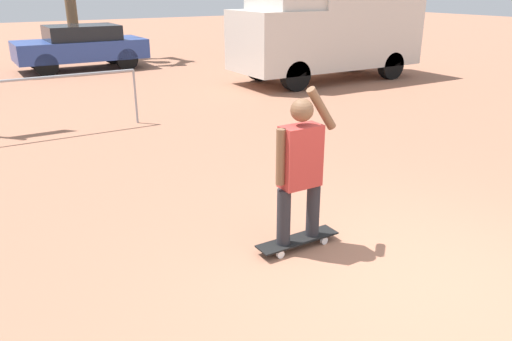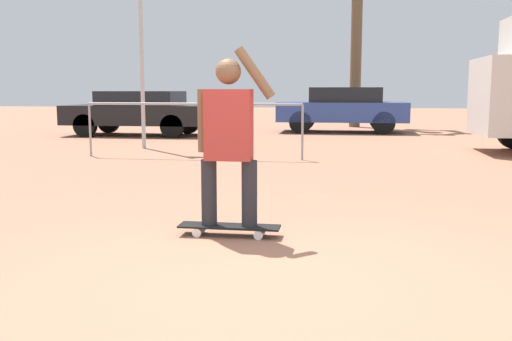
% 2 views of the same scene
% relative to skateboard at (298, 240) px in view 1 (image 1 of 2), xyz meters
% --- Properties ---
extents(ground_plane, '(80.00, 80.00, 0.00)m').
position_rel_skateboard_xyz_m(ground_plane, '(0.50, -1.20, -0.08)').
color(ground_plane, '#A36B51').
extents(skateboard, '(0.92, 0.23, 0.10)m').
position_rel_skateboard_xyz_m(skateboard, '(0.00, 0.00, 0.00)').
color(skateboard, black).
rests_on(skateboard, ground_plane).
extents(person_skateboarder, '(0.70, 0.22, 1.59)m').
position_rel_skateboard_xyz_m(person_skateboarder, '(-0.00, 0.00, 0.86)').
color(person_skateboarder, '#28282D').
rests_on(person_skateboarder, skateboard).
extents(camper_van, '(5.51, 2.05, 2.82)m').
position_rel_skateboard_xyz_m(camper_van, '(6.62, 7.68, 1.46)').
color(camper_van, black).
rests_on(camper_van, ground_plane).
extents(parked_car_blue, '(3.99, 1.89, 1.40)m').
position_rel_skateboard_xyz_m(parked_car_blue, '(0.95, 13.29, 0.68)').
color(parked_car_blue, black).
rests_on(parked_car_blue, ground_plane).
extents(plaza_railing_segment, '(4.29, 0.05, 1.08)m').
position_rel_skateboard_xyz_m(plaza_railing_segment, '(-1.89, 5.79, 0.82)').
color(plaza_railing_segment, '#99999E').
rests_on(plaza_railing_segment, ground_plane).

